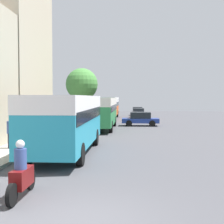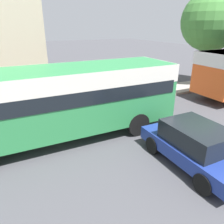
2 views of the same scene
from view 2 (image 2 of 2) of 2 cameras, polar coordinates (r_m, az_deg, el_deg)
bus_following at (r=8.82m, az=-13.71°, el=4.43°), size 2.63×9.66×2.92m
car_distant at (r=7.83m, az=20.90°, el=-8.01°), size 3.81×1.83×1.43m
street_tree at (r=18.26m, az=24.50°, el=20.82°), size 4.23×4.23×6.67m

